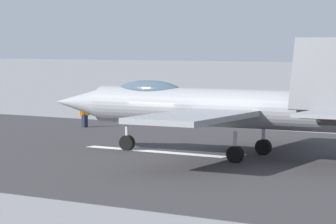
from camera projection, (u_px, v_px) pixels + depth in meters
The scene contains 5 objects.
ground_plane at pixel (163, 153), 43.57m from camera, with size 400.00×400.00×0.00m, color gray.
runway_strip at pixel (163, 152), 43.55m from camera, with size 240.00×26.00×0.02m.
fighter_jet at pixel (216, 106), 41.85m from camera, with size 17.12×14.87×5.57m.
crew_person at pixel (85, 115), 56.53m from camera, with size 0.49×0.58×1.63m.
marker_cone_mid at pixel (196, 123), 56.58m from camera, with size 0.44×0.44×0.55m, color orange.
Camera 1 is at (-24.02, 36.01, 5.29)m, focal length 95.68 mm.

